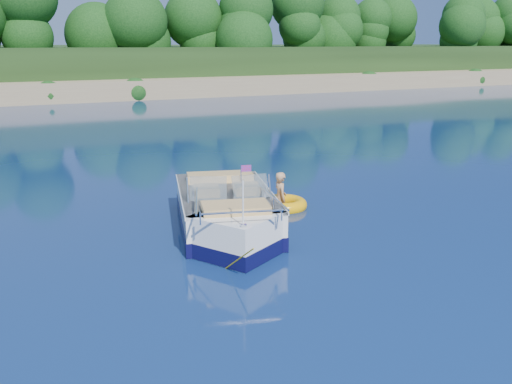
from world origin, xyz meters
The scene contains 6 objects.
ground centered at (0.00, 0.00, 0.00)m, with size 160.00×160.00×0.00m, color #091942.
shoreline centered at (0.00, 63.77, 0.98)m, with size 170.00×59.00×6.00m.
treeline centered at (0.04, 41.01, 5.55)m, with size 150.00×7.12×8.19m.
motorboat centered at (1.67, 1.66, 0.40)m, with size 3.22×6.10×2.07m.
tow_tube centered at (3.84, 2.91, 0.09)m, with size 1.36×1.36×0.35m.
boy centered at (3.77, 2.99, 0.00)m, with size 0.56×0.37×1.54m, color tan.
Camera 1 is at (-3.32, -10.45, 4.44)m, focal length 40.00 mm.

